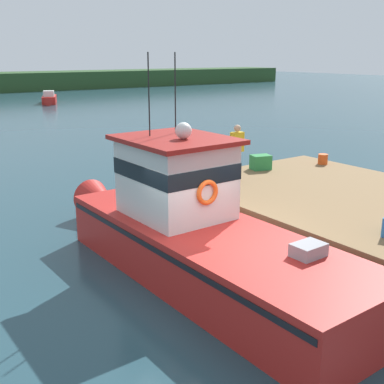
# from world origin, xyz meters

# --- Properties ---
(ground_plane) EXTENTS (200.00, 200.00, 0.00)m
(ground_plane) POSITION_xyz_m (0.00, 0.00, 0.00)
(ground_plane) COLOR #23424C
(dock) EXTENTS (6.00, 9.00, 1.20)m
(dock) POSITION_xyz_m (4.80, 0.00, 1.07)
(dock) COLOR #4C3D2D
(dock) RESTS_ON ground
(main_fishing_boat) EXTENTS (2.67, 9.83, 4.80)m
(main_fishing_boat) POSITION_xyz_m (0.19, 0.89, 1.01)
(main_fishing_boat) COLOR red
(main_fishing_boat) RESTS_ON ground
(crate_single_far) EXTENTS (0.70, 0.60, 0.46)m
(crate_single_far) POSITION_xyz_m (4.95, 3.79, 1.43)
(crate_single_far) COLOR #2D8442
(crate_single_far) RESTS_ON dock
(bait_bucket) EXTENTS (0.32, 0.32, 0.34)m
(bait_bucket) POSITION_xyz_m (7.18, 3.14, 1.37)
(bait_bucket) COLOR #E04C19
(bait_bucket) RESTS_ON dock
(deckhand_by_the_boat) EXTENTS (0.36, 0.22, 1.63)m
(deckhand_by_the_boat) POSITION_xyz_m (3.38, 3.15, 2.06)
(deckhand_by_the_boat) COLOR #383842
(deckhand_by_the_boat) RESTS_ON dock
(moored_boat_outer_mooring) EXTENTS (2.86, 5.04, 1.28)m
(moored_boat_outer_mooring) POSITION_xyz_m (11.57, 41.33, 0.44)
(moored_boat_outer_mooring) COLOR red
(moored_boat_outer_mooring) RESTS_ON ground
(mooring_buoy_spare_mooring) EXTENTS (0.45, 0.45, 0.45)m
(mooring_buoy_spare_mooring) POSITION_xyz_m (5.63, 8.36, 0.22)
(mooring_buoy_spare_mooring) COLOR red
(mooring_buoy_spare_mooring) RESTS_ON ground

